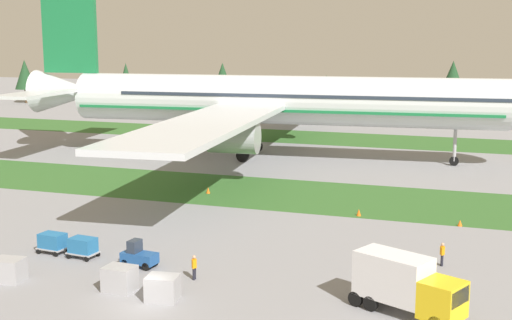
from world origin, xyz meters
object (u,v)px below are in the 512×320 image
Objects in this scene: airliner at (265,99)px; cargo_dolly_lead at (83,246)px; cargo_dolly_second at (53,241)px; uld_container_0 at (9,270)px; catering_truck at (406,283)px; uld_container_1 at (120,279)px; uld_container_2 at (163,288)px; ground_crew_loader at (194,266)px; taxiway_marker_2 at (359,212)px; baggage_tug at (139,256)px; taxiway_marker_1 at (460,223)px; ground_crew_marshaller at (442,253)px; taxiway_marker_0 at (208,190)px.

airliner reaches higher than cargo_dolly_lead.
uld_container_0 is (0.91, -6.39, -0.12)m from cargo_dolly_second.
catering_truck is at bearing 21.80° from airliner.
cargo_dolly_second is at bearing -7.99° from airliner.
uld_container_0 is 1.00× the size of uld_container_1.
catering_truck is (24.99, -49.47, -6.12)m from airliner.
uld_container_2 reaches higher than cargo_dolly_lead.
uld_container_0 is at bearing -59.15° from catering_truck.
cargo_dolly_second is 12.99m from ground_crew_loader.
catering_truck is 11.14× the size of taxiway_marker_2.
taxiway_marker_2 is at bearing 64.93° from uld_container_1.
cargo_dolly_second is at bearing -72.66° from catering_truck.
ground_crew_loader is 12.72m from uld_container_0.
taxiway_marker_1 is (21.73, 18.98, -0.54)m from baggage_tug.
ground_crew_marshaller is 23.22m from uld_container_1.
ground_crew_marshaller is (20.98, 7.33, 0.13)m from baggage_tug.
taxiway_marker_1 is (0.75, 11.65, -0.67)m from ground_crew_marshaller.
ground_crew_marshaller is at bearing -55.62° from taxiway_marker_2.
uld_container_2 is (-16.39, -12.69, -0.14)m from ground_crew_marshaller.
uld_container_0 is at bearing -6.63° from airliner.
ground_crew_loader reaches higher than cargo_dolly_second.
uld_container_1 is (6.65, -51.55, -7.24)m from airliner.
baggage_tug reaches higher than uld_container_1.
ground_crew_marshaller is (28.87, 6.56, 0.03)m from cargo_dolly_second.
airliner reaches higher than ground_crew_marshaller.
ground_crew_marshaller is at bearing 108.42° from cargo_dolly_second.
airliner is 47.65m from baggage_tug.
airliner is 52.48m from uld_container_1.
cargo_dolly_lead is 1.17× the size of uld_container_0.
airliner is 55.76m from catering_truck.
ground_crew_loader is (-14.56, 1.49, -1.01)m from catering_truck.
cargo_dolly_lead is at bearing -4.41° from airliner.
ground_crew_loader reaches higher than uld_container_1.
ground_crew_loader is 0.87× the size of uld_container_2.
taxiway_marker_1 is at bearing -161.30° from catering_truck.
taxiway_marker_2 is (11.41, 24.39, -0.51)m from uld_container_1.
uld_container_0 is 29.53m from taxiway_marker_0.
ground_crew_marshaller is 18.16m from ground_crew_loader.
taxiway_marker_1 is (26.18, -4.82, -0.05)m from taxiway_marker_0.
taxiway_marker_0 is (-23.96, 26.50, -1.62)m from catering_truck.
uld_container_2 reaches higher than cargo_dolly_second.
ground_crew_marshaller is at bearing 111.64° from ground_crew_loader.
airliner is at bearing -128.64° from catering_truck.
uld_container_0 reaches higher than taxiway_marker_2.
taxiway_marker_0 is 1.01× the size of taxiway_marker_2.
cargo_dolly_second is 1.17× the size of uld_container_2.
catering_truck is 15.20m from uld_container_2.
taxiway_marker_1 is at bearing 40.58° from uld_container_0.
cargo_dolly_second is (-2.40, -46.00, -7.15)m from airliner.
catering_truck is at bearing -47.88° from taxiway_marker_0.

